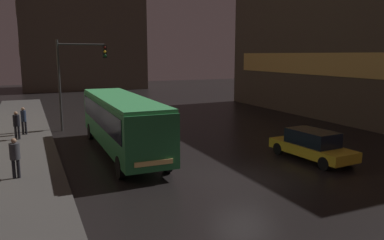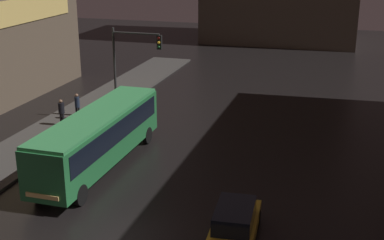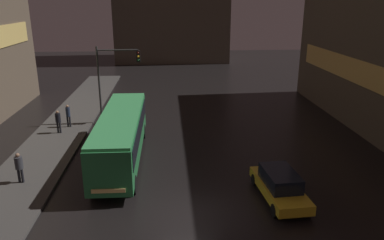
# 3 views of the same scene
# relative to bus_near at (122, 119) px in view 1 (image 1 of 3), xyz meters

# --- Properties ---
(ground_plane) EXTENTS (120.00, 120.00, 0.00)m
(ground_plane) POSITION_rel_bus_near_xyz_m (3.72, -6.55, -1.90)
(ground_plane) COLOR black
(sidewalk_left) EXTENTS (4.00, 48.00, 0.15)m
(sidewalk_left) POSITION_rel_bus_near_xyz_m (-5.28, 3.45, -1.83)
(sidewalk_left) COLOR #3D3A38
(sidewalk_left) RESTS_ON ground
(building_right_block) EXTENTS (10.07, 27.72, 14.22)m
(building_right_block) POSITION_rel_bus_near_xyz_m (22.30, 3.89, 5.20)
(building_right_block) COLOR #4C4238
(building_right_block) RESTS_ON ground
(building_far_backdrop) EXTENTS (18.07, 12.00, 18.29)m
(building_far_backdrop) POSITION_rel_bus_near_xyz_m (3.83, 42.73, 7.24)
(building_far_backdrop) COLOR #4C4238
(building_far_backdrop) RESTS_ON ground
(bus_near) EXTENTS (2.45, 11.24, 3.09)m
(bus_near) POSITION_rel_bus_near_xyz_m (0.00, 0.00, 0.00)
(bus_near) COLOR #236B38
(bus_near) RESTS_ON ground
(car_taxi) EXTENTS (2.11, 4.70, 1.53)m
(car_taxi) POSITION_rel_bus_near_xyz_m (8.53, -5.24, -1.13)
(car_taxi) COLOR gold
(car_taxi) RESTS_ON ground
(pedestrian_near) EXTENTS (0.34, 0.34, 1.80)m
(pedestrian_near) POSITION_rel_bus_near_xyz_m (-4.90, 6.66, -0.71)
(pedestrian_near) COLOR black
(pedestrian_near) RESTS_ON sidewalk_left
(pedestrian_mid) EXTENTS (0.59, 0.59, 1.73)m
(pedestrian_mid) POSITION_rel_bus_near_xyz_m (-5.22, -2.81, -0.70)
(pedestrian_mid) COLOR black
(pedestrian_mid) RESTS_ON sidewalk_left
(pedestrian_far) EXTENTS (0.51, 0.51, 1.75)m
(pedestrian_far) POSITION_rel_bus_near_xyz_m (-5.30, 5.27, -0.71)
(pedestrian_far) COLOR black
(pedestrian_far) RESTS_ON sidewalk_left
(traffic_light_main) EXTENTS (3.42, 0.35, 6.32)m
(traffic_light_main) POSITION_rel_bus_near_xyz_m (-1.33, 7.65, 2.38)
(traffic_light_main) COLOR #2D2D2D
(traffic_light_main) RESTS_ON ground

